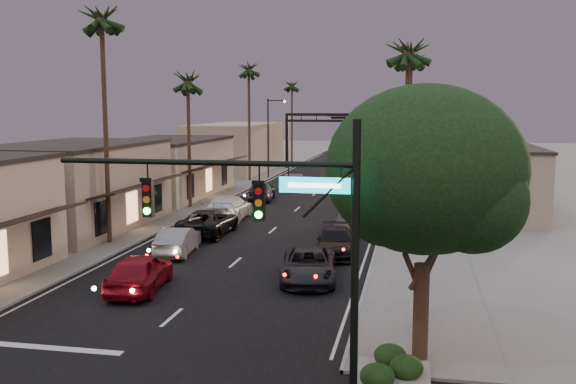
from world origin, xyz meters
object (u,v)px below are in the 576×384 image
at_px(arch, 343,127).
at_px(palm_rb, 411,56).
at_px(corner_tree, 427,176).
at_px(oncoming_pickup, 208,222).
at_px(oncoming_silver, 178,241).
at_px(palm_far, 292,83).
at_px(oncoming_red, 140,272).
at_px(streetlight_right, 390,138).
at_px(palm_ra, 409,46).
at_px(palm_rc, 412,86).
at_px(palm_lc, 188,76).
at_px(palm_ld, 249,66).
at_px(curbside_black, 336,242).
at_px(traffic_signal, 284,220).
at_px(palm_lb, 101,13).
at_px(curbside_near, 309,265).
at_px(streetlight_left, 270,132).

xyz_separation_m(arch, palm_rb, (8.60, -26.00, 6.88)).
height_order(corner_tree, oncoming_pickup, corner_tree).
xyz_separation_m(corner_tree, oncoming_silver, (-13.13, 12.82, -5.22)).
xyz_separation_m(palm_far, oncoming_red, (5.57, -64.81, -10.59)).
bearing_deg(streetlight_right, palm_ra, -85.43).
bearing_deg(palm_rc, palm_lc, -121.56).
distance_m(palm_ld, palm_rc, 19.51).
bearing_deg(curbside_black, traffic_signal, -92.75).
height_order(corner_tree, palm_lc, palm_lc).
bearing_deg(palm_lc, arch, 75.80).
bearing_deg(traffic_signal, palm_lc, 114.06).
bearing_deg(palm_lb, palm_ld, 90.00).
distance_m(palm_lb, palm_lc, 14.30).
distance_m(palm_ld, curbside_near, 42.48).
bearing_deg(corner_tree, palm_lc, 122.34).
xyz_separation_m(arch, palm_lc, (-8.60, -34.00, 4.94)).
relative_size(corner_tree, palm_lb, 0.58).
xyz_separation_m(streetlight_right, curbside_near, (-2.58, -28.75, -4.58)).
relative_size(palm_far, curbside_black, 2.59).
relative_size(oncoming_red, oncoming_pickup, 0.85).
relative_size(corner_tree, oncoming_pickup, 1.49).
distance_m(palm_far, curbside_black, 58.77).
bearing_deg(palm_far, curbside_black, -76.76).
bearing_deg(palm_far, arch, -43.95).
xyz_separation_m(streetlight_left, palm_lb, (-1.68, -36.00, 8.06)).
bearing_deg(oncoming_silver, oncoming_red, 90.93).
height_order(arch, streetlight_right, streetlight_right).
height_order(palm_lb, palm_rc, palm_lb).
distance_m(corner_tree, arch, 63.26).
bearing_deg(traffic_signal, arch, 94.93).
bearing_deg(palm_rb, arch, 108.30).
bearing_deg(palm_lc, curbside_black, -46.46).
xyz_separation_m(corner_tree, palm_lb, (-18.08, 14.55, 7.41)).
bearing_deg(streetlight_left, oncoming_pickup, -84.30).
xyz_separation_m(corner_tree, palm_lc, (-18.08, 28.55, 4.49)).
xyz_separation_m(oncoming_pickup, oncoming_silver, (0.05, -5.50, -0.06)).
xyz_separation_m(palm_lb, curbside_black, (13.54, -0.25, -12.64)).
distance_m(palm_lb, curbside_near, 18.98).
distance_m(oncoming_red, oncoming_pickup, 12.61).
bearing_deg(curbside_near, palm_ld, 100.50).
bearing_deg(streetlight_left, palm_ra, -65.46).
height_order(streetlight_left, palm_lb, palm_lb).
height_order(palm_lb, palm_rb, palm_lb).
bearing_deg(palm_far, palm_rb, -63.57).
relative_size(oncoming_red, oncoming_silver, 1.09).
height_order(streetlight_right, curbside_black, streetlight_right).
distance_m(streetlight_right, curbside_near, 29.22).
distance_m(corner_tree, palm_rb, 37.12).
bearing_deg(oncoming_silver, curbside_near, 146.85).
bearing_deg(curbside_black, palm_rb, 75.48).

